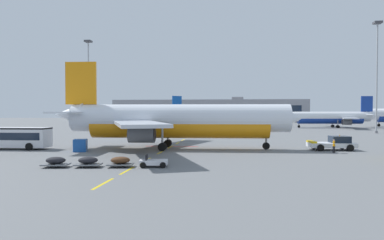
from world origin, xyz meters
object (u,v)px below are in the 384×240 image
object	(u,v)px
airliner_foreground	(175,121)
apron_shuttle_bus	(6,136)
pushback_tug	(333,143)
uld_cargo_container	(80,145)
airliner_far_center	(203,117)
airliner_mid_left	(332,118)
apron_light_mast_far	(377,65)
ground_crew_worker	(334,145)
apron_light_mast_near	(88,74)
baggage_train	(105,161)

from	to	relation	value
airliner_foreground	apron_shuttle_bus	world-z (taller)	airliner_foreground
pushback_tug	uld_cargo_container	world-z (taller)	pushback_tug
airliner_far_center	apron_shuttle_bus	distance (m)	82.49
airliner_mid_left	apron_light_mast_far	xyz separation A→B (m)	(2.83, -28.10, 13.12)
apron_shuttle_bus	uld_cargo_container	bearing A→B (deg)	-8.00
pushback_tug	ground_crew_worker	bearing A→B (deg)	-103.56
airliner_far_center	ground_crew_worker	distance (m)	82.57
airliner_foreground	ground_crew_worker	size ratio (longest dim) A/B	20.63
apron_light_mast_far	airliner_far_center	bearing A→B (deg)	140.77
airliner_mid_left	airliner_far_center	world-z (taller)	airliner_far_center
pushback_tug	apron_light_mast_far	world-z (taller)	apron_light_mast_far
pushback_tug	apron_light_mast_near	distance (m)	70.28
airliner_foreground	ground_crew_worker	bearing A→B (deg)	-5.77
apron_light_mast_far	airliner_foreground	bearing A→B (deg)	-136.13
airliner_mid_left	airliner_far_center	bearing A→B (deg)	168.40
apron_light_mast_near	airliner_far_center	bearing A→B (deg)	48.45
apron_light_mast_far	apron_light_mast_near	bearing A→B (deg)	176.70
airliner_foreground	apron_light_mast_near	distance (m)	55.97
baggage_train	apron_light_mast_near	bearing A→B (deg)	114.84
baggage_train	ground_crew_worker	world-z (taller)	ground_crew_worker
ground_crew_worker	apron_shuttle_bus	bearing A→B (deg)	-178.69
ground_crew_worker	airliner_far_center	bearing A→B (deg)	106.79
airliner_foreground	uld_cargo_container	xyz separation A→B (m)	(-11.70, -4.70, -3.15)
airliner_mid_left	ground_crew_worker	distance (m)	72.74
apron_light_mast_near	airliner_foreground	bearing A→B (deg)	-54.19
ground_crew_worker	apron_light_mast_far	xyz separation A→B (m)	(21.18, 42.25, 15.44)
uld_cargo_container	apron_light_mast_near	distance (m)	55.16
airliner_mid_left	baggage_train	xyz separation A→B (m)	(-42.81, -84.75, -2.75)
pushback_tug	ground_crew_worker	xyz separation A→B (m)	(-0.78, -3.24, 0.06)
airliner_foreground	ground_crew_worker	distance (m)	20.93
airliner_far_center	airliner_mid_left	bearing A→B (deg)	-11.60
airliner_mid_left	apron_light_mast_near	world-z (taller)	apron_light_mast_near
pushback_tug	airliner_far_center	distance (m)	79.72
ground_crew_worker	apron_light_mast_far	size ratio (longest dim) A/B	0.06
airliner_mid_left	pushback_tug	bearing A→B (deg)	-104.67
apron_shuttle_bus	airliner_mid_left	bearing A→B (deg)	48.93
airliner_mid_left	apron_shuttle_bus	size ratio (longest dim) A/B	2.38
pushback_tug	apron_shuttle_bus	size ratio (longest dim) A/B	0.51
apron_light_mast_near	apron_light_mast_far	world-z (taller)	apron_light_mast_far
uld_cargo_container	apron_light_mast_near	size ratio (longest dim) A/B	0.08
airliner_far_center	uld_cargo_container	bearing A→B (deg)	-95.92
apron_shuttle_bus	apron_light_mast_near	bearing A→B (deg)	100.53
airliner_far_center	apron_light_mast_far	xyz separation A→B (m)	(45.03, -36.76, 13.01)
airliner_foreground	baggage_train	world-z (taller)	airliner_foreground
pushback_tug	apron_light_mast_near	xyz separation A→B (m)	(-53.44, 43.27, 14.55)
apron_shuttle_bus	baggage_train	bearing A→B (deg)	-34.69
airliner_mid_left	ground_crew_worker	xyz separation A→B (m)	(-18.35, -70.35, -2.32)
airliner_far_center	apron_shuttle_bus	size ratio (longest dim) A/B	2.08
baggage_train	pushback_tug	bearing A→B (deg)	34.95
pushback_tug	airliner_mid_left	xyz separation A→B (m)	(17.57, 67.11, 2.38)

